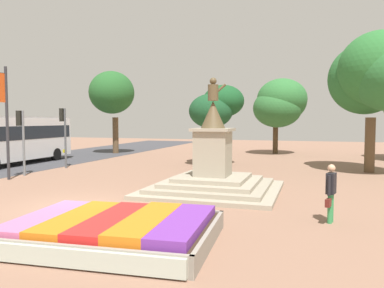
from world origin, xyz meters
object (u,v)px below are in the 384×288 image
Objects in this scene: flower_planter at (113,230)px; traffic_light_mid_block at (21,130)px; statue_monument at (213,172)px; pedestrian_with_handbag at (331,190)px; city_bus at (10,137)px; banner_pole at (7,120)px; traffic_light_far_corner at (64,127)px.

flower_planter is 13.16m from traffic_light_mid_block.
statue_monument is 3.16× the size of pedestrian_with_handbag.
statue_monument is 0.54× the size of city_bus.
statue_monument is at bearing 0.72° from banner_pole.
city_bus is 5.90× the size of pedestrian_with_handbag.
traffic_light_far_corner is 0.37× the size of city_bus.
flower_planter is 18.65m from city_bus.
traffic_light_far_corner is (-10.00, 11.58, 2.24)m from flower_planter.
banner_pole is 0.56× the size of city_bus.
traffic_light_far_corner reaches higher than pedestrian_with_handbag.
city_bus is (-14.36, 11.81, 1.55)m from flower_planter.
statue_monument is at bearing -23.38° from traffic_light_far_corner.
city_bus is at bearing 177.00° from traffic_light_far_corner.
banner_pole is (0.24, -4.75, 0.43)m from traffic_light_far_corner.
banner_pole reaches higher than traffic_light_far_corner.
traffic_light_far_corner is (-10.69, 4.62, 1.74)m from statue_monument.
pedestrian_with_handbag is (4.42, -3.56, 0.16)m from statue_monument.
statue_monument is at bearing -6.36° from traffic_light_mid_block.
banner_pole reaches higher than statue_monument.
traffic_light_mid_block is at bearing 173.64° from statue_monument.
statue_monument reaches higher than pedestrian_with_handbag.
traffic_light_far_corner is at bearing 156.62° from statue_monument.
traffic_light_mid_block is at bearing -91.71° from traffic_light_far_corner.
traffic_light_mid_block is 2.04× the size of pedestrian_with_handbag.
pedestrian_with_handbag is at bearing -12.99° from banner_pole.
flower_planter is at bearing -34.98° from banner_pole.
city_bus is at bearing 156.64° from pedestrian_with_handbag.
banner_pole is 6.87m from city_bus.
banner_pole reaches higher than flower_planter.
city_bus is (-4.36, 0.23, -0.69)m from traffic_light_far_corner.
banner_pole is (-10.45, -0.13, 2.16)m from statue_monument.
flower_planter is 0.52× the size of city_bus.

